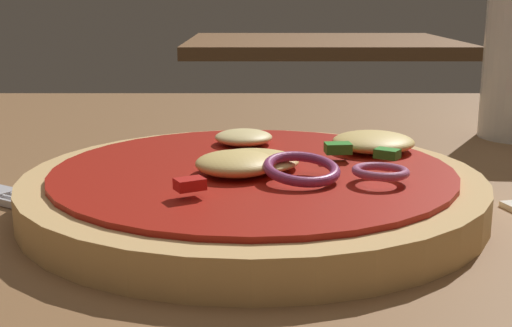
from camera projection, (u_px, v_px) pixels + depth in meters
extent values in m
cube|color=brown|center=(167.00, 224.00, 0.39)|extent=(1.47, 0.86, 0.03)
cylinder|color=tan|center=(256.00, 191.00, 0.37)|extent=(0.25, 0.25, 0.02)
cylinder|color=#A81C11|center=(256.00, 171.00, 0.37)|extent=(0.22, 0.22, 0.00)
ellipsoid|color=#EFCC72|center=(376.00, 142.00, 0.41)|extent=(0.05, 0.05, 0.01)
ellipsoid|color=#F4DB8E|center=(247.00, 137.00, 0.43)|extent=(0.04, 0.04, 0.01)
ellipsoid|color=#EFCC72|center=(239.00, 163.00, 0.36)|extent=(0.04, 0.04, 0.01)
ellipsoid|color=#EFCC72|center=(256.00, 161.00, 0.37)|extent=(0.05, 0.05, 0.01)
torus|color=#93386B|center=(305.00, 169.00, 0.34)|extent=(0.05, 0.05, 0.01)
torus|color=#B25984|center=(384.00, 172.00, 0.34)|extent=(0.04, 0.04, 0.01)
cube|color=red|center=(193.00, 184.00, 0.31)|extent=(0.02, 0.01, 0.01)
cube|color=#2D8C28|center=(390.00, 154.00, 0.37)|extent=(0.02, 0.01, 0.01)
cube|color=#2D8C28|center=(340.00, 147.00, 0.39)|extent=(0.02, 0.01, 0.01)
cube|color=silver|center=(0.00, 194.00, 0.39)|extent=(0.03, 0.03, 0.01)
cube|color=silver|center=(16.00, 204.00, 0.37)|extent=(0.03, 0.02, 0.00)
cube|color=silver|center=(24.00, 202.00, 0.38)|extent=(0.03, 0.02, 0.00)
cube|color=silver|center=(33.00, 199.00, 0.38)|extent=(0.03, 0.02, 0.00)
cube|color=silver|center=(41.00, 197.00, 0.39)|extent=(0.03, 0.02, 0.00)
cube|color=brown|center=(323.00, 45.00, 1.80)|extent=(0.69, 0.58, 0.03)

